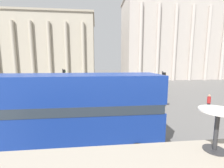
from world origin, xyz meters
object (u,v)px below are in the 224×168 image
Objects in this scene: traffic_light_near at (163,86)px; plaza_building_right at (171,40)px; pedestrian_grey at (153,83)px; traffic_light_mid at (64,80)px; plaza_building_left at (50,49)px; pedestrian_red at (209,102)px; pedestrian_olive at (98,83)px; pedestrian_white at (111,98)px; car_maroon at (147,91)px; double_decker_bus at (63,110)px; cafe_dining_table at (217,121)px; car_black at (57,90)px.

plaza_building_right is at bearing 62.09° from traffic_light_near.
traffic_light_mid is at bearing 86.23° from pedestrian_grey.
plaza_building_left is 42.32m from pedestrian_red.
plaza_building_left is 24.10m from pedestrian_olive.
pedestrian_olive is 0.98× the size of pedestrian_grey.
traffic_light_near reaches higher than pedestrian_red.
traffic_light_near is 4.94m from pedestrian_red.
plaza_building_right is 30.70m from pedestrian_olive.
traffic_light_near reaches higher than pedestrian_olive.
pedestrian_red reaches higher than pedestrian_white.
car_maroon is at bearing -15.91° from pedestrian_red.
double_decker_bus reaches higher than pedestrian_red.
car_black is at bearing 110.93° from cafe_dining_table.
pedestrian_olive is (-6.04, 15.09, -1.59)m from traffic_light_near.
pedestrian_red is at bearing -98.25° from pedestrian_olive.
double_decker_bus is at bearing -138.45° from pedestrian_olive.
cafe_dining_table is 0.43× the size of pedestrian_olive.
plaza_building_left is 15.19× the size of pedestrian_grey.
car_black is at bearing -142.41° from plaza_building_right.
pedestrian_grey is (8.70, 24.75, -2.78)m from cafe_dining_table.
cafe_dining_table is 0.44× the size of pedestrian_red.
traffic_light_mid is 2.43× the size of pedestrian_white.
car_maroon is 2.53× the size of pedestrian_white.
pedestrian_grey is at bearing -39.46° from plaza_building_left.
traffic_light_mid is 10.80m from pedestrian_olive.
plaza_building_left reaches higher than traffic_light_mid.
car_maroon is at bearing 83.15° from traffic_light_near.
plaza_building_right reaches higher than pedestrian_olive.
car_maroon is at bearing 74.24° from cafe_dining_table.
plaza_building_left is at bearing 84.47° from pedestrian_olive.
plaza_building_left is 34.46m from car_maroon.
pedestrian_white is (-5.61, -4.70, 0.25)m from car_maroon.
pedestrian_grey is (9.14, 11.12, 0.05)m from pedestrian_white.
cafe_dining_table reaches higher than pedestrian_white.
car_black is at bearing 16.09° from pedestrian_red.
traffic_light_mid reaches higher than cafe_dining_table.
car_maroon is 10.72m from pedestrian_olive.
car_maroon is (5.17, 18.32, -3.08)m from cafe_dining_table.
plaza_building_right reaches higher than car_maroon.
plaza_building_right is 18.09× the size of pedestrian_white.
pedestrian_olive is (-6.86, 8.23, 0.28)m from car_maroon.
traffic_light_near is 2.37× the size of pedestrian_red.
pedestrian_grey reaches higher than pedestrian_white.
plaza_building_left is at bearing -1.46° from car_maroon.
plaza_building_left reaches higher than traffic_light_near.
plaza_building_right is at bearing 35.07° from car_black.
traffic_light_near is at bearing -111.05° from pedestrian_olive.
car_maroon is 7.33m from pedestrian_grey.
pedestrian_grey reaches higher than car_black.
double_decker_bus reaches higher than pedestrian_white.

